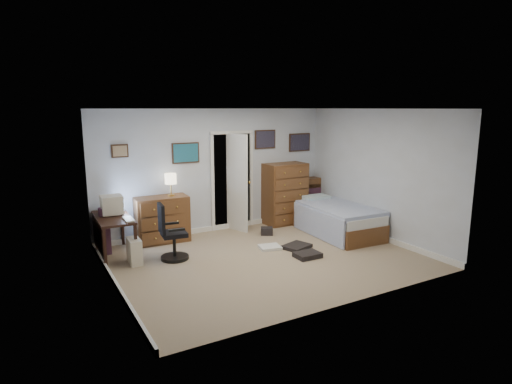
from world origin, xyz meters
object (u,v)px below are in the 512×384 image
at_px(computer_desk, 109,226).
at_px(low_dresser, 162,219).
at_px(tall_dresser, 285,194).
at_px(bed, 336,219).
at_px(office_chair, 171,238).

height_order(computer_desk, low_dresser, low_dresser).
xyz_separation_m(tall_dresser, bed, (0.46, -1.18, -0.36)).
bearing_deg(office_chair, bed, 3.40).
height_order(computer_desk, bed, computer_desk).
distance_m(low_dresser, bed, 3.45).
xyz_separation_m(office_chair, bed, (3.40, -0.16, -0.07)).
xyz_separation_m(computer_desk, low_dresser, (1.04, 0.37, -0.10)).
relative_size(low_dresser, tall_dresser, 0.74).
xyz_separation_m(computer_desk, office_chair, (0.87, -0.67, -0.16)).
distance_m(computer_desk, low_dresser, 1.11).
distance_m(computer_desk, bed, 4.36).
distance_m(low_dresser, tall_dresser, 2.77).
distance_m(tall_dresser, bed, 1.32).
bearing_deg(bed, computer_desk, 171.97).
bearing_deg(tall_dresser, low_dresser, 178.49).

